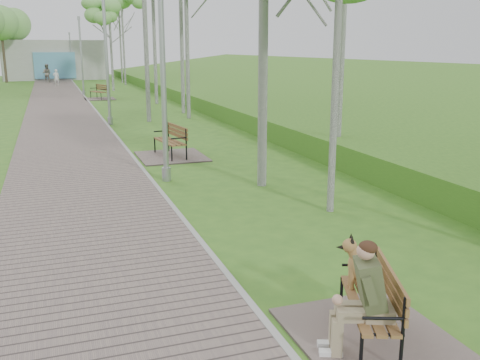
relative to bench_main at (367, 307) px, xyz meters
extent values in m
plane|color=#3A6D22|center=(-0.95, 4.93, -0.43)|extent=(120.00, 120.00, 0.00)
cube|color=#705F5A|center=(-2.70, 26.43, -0.41)|extent=(3.50, 67.00, 0.04)
cube|color=#999993|center=(-0.95, 26.43, -0.40)|extent=(0.10, 67.00, 0.05)
cube|color=#58902A|center=(11.05, 24.93, -0.43)|extent=(14.00, 70.00, 1.60)
cube|color=#9E9E99|center=(-2.45, 55.93, 1.57)|extent=(10.00, 5.00, 4.00)
cube|color=#508FB3|center=(-2.45, 53.33, 1.07)|extent=(4.00, 0.20, 2.60)
cube|color=#705F5A|center=(0.09, 0.05, -0.41)|extent=(1.75, 1.95, 0.04)
cube|color=brown|center=(0.04, 0.05, 0.01)|extent=(0.94, 1.52, 0.04)
cube|color=brown|center=(0.26, -0.04, 0.27)|extent=(0.57, 1.37, 0.32)
cube|color=#705F5A|center=(0.19, 11.20, -0.41)|extent=(1.98, 2.20, 0.04)
cube|color=brown|center=(0.14, 11.20, 0.07)|extent=(0.72, 1.70, 0.04)
cube|color=brown|center=(0.40, 11.23, 0.37)|extent=(0.27, 1.64, 0.36)
cube|color=#705F5A|center=(-0.13, 31.34, -0.41)|extent=(1.90, 2.11, 0.04)
cube|color=brown|center=(-0.18, 31.34, 0.05)|extent=(1.02, 1.64, 0.04)
cube|color=brown|center=(0.05, 31.43, 0.33)|extent=(0.62, 1.49, 0.35)
cylinder|color=#989BA0|center=(-0.58, 8.28, -0.25)|extent=(0.23, 0.23, 0.34)
cylinder|color=#989BA0|center=(-0.58, 8.28, 2.44)|extent=(0.14, 0.14, 5.74)
cylinder|color=#989BA0|center=(-0.79, 19.09, -0.26)|extent=(0.22, 0.22, 0.34)
cylinder|color=#989BA0|center=(-0.79, 19.09, 2.38)|extent=(0.13, 0.13, 5.61)
cylinder|color=#989BA0|center=(-0.90, 34.85, -0.27)|extent=(0.21, 0.21, 0.31)
cylinder|color=#989BA0|center=(-0.90, 34.85, 2.16)|extent=(0.12, 0.12, 5.17)
cylinder|color=#989BA0|center=(-0.90, 34.85, 4.79)|extent=(0.19, 0.19, 0.26)
cylinder|color=#989BA0|center=(-0.82, 53.40, -0.29)|extent=(0.18, 0.18, 0.27)
cylinder|color=#989BA0|center=(-0.82, 53.40, 1.86)|extent=(0.11, 0.11, 4.57)
cylinder|color=#989BA0|center=(-0.82, 53.40, 4.19)|extent=(0.16, 0.16, 0.23)
imported|color=silver|center=(-2.52, 45.06, 0.30)|extent=(0.56, 0.39, 1.44)
imported|color=gray|center=(-3.27, 50.16, 0.45)|extent=(1.03, 0.93, 1.74)
cylinder|color=silver|center=(2.07, 4.60, 2.92)|extent=(0.16, 0.16, 6.70)
cylinder|color=silver|center=(1.53, 7.05, 3.44)|extent=(0.20, 0.20, 7.72)
cylinder|color=silver|center=(4.52, 8.64, 4.02)|extent=(0.18, 0.18, 8.89)
cylinder|color=silver|center=(0.99, 19.53, 4.44)|extent=(0.19, 0.19, 9.73)
cylinder|color=silver|center=(3.23, 22.15, 3.89)|extent=(0.19, 0.19, 8.63)
cylinder|color=silver|center=(2.97, 20.03, 3.73)|extent=(0.21, 0.21, 8.31)
cylinder|color=silver|center=(2.83, 27.27, 3.95)|extent=(0.18, 0.18, 8.76)
cylinder|color=silver|center=(1.52, 38.00, 2.85)|extent=(0.16, 0.16, 6.56)
ellipsoid|color=#73B356|center=(1.52, 38.00, 4.95)|extent=(2.31, 2.31, 2.89)
cylinder|color=silver|center=(3.30, 44.36, 4.03)|extent=(0.19, 0.19, 8.91)
cylinder|color=silver|center=(1.26, 39.93, 3.35)|extent=(0.17, 0.17, 7.55)
ellipsoid|color=#73B356|center=(1.26, 39.93, 5.76)|extent=(2.38, 2.38, 3.32)
cylinder|color=silver|center=(3.48, 47.71, 3.64)|extent=(0.17, 0.17, 8.14)
ellipsoid|color=#73B356|center=(3.48, 47.71, 6.24)|extent=(2.41, 2.41, 3.58)
camera|label=1|loc=(-3.21, -4.73, 2.87)|focal=40.00mm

